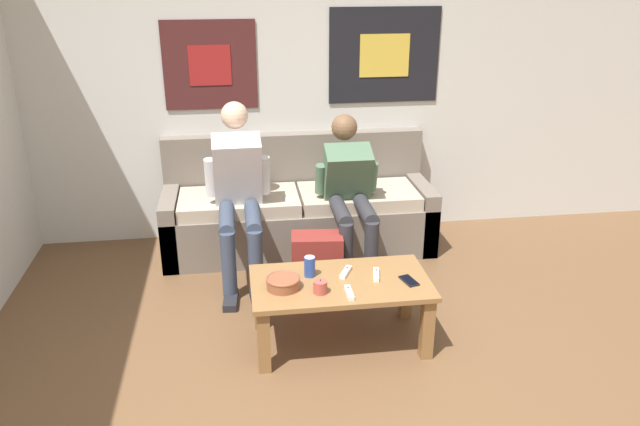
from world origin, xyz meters
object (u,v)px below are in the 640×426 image
object	(u,v)px
backpack	(317,265)
drink_can_blue	(310,266)
coffee_table	(340,292)
game_controller_far_center	(349,293)
ceramic_bowl	(283,282)
cell_phone	(409,281)
person_seated_teen	(350,189)
couch	(298,212)
game_controller_near_left	(346,272)
game_controller_near_right	(376,274)
pillar_candle	(320,287)
person_seated_adult	(238,187)

from	to	relation	value
backpack	drink_can_blue	xyz separation A→B (m)	(-0.12, -0.55, 0.27)
coffee_table	backpack	distance (m)	0.65
game_controller_far_center	ceramic_bowl	bearing A→B (deg)	160.37
ceramic_bowl	drink_can_blue	distance (m)	0.21
cell_phone	backpack	bearing A→B (deg)	122.17
person_seated_teen	couch	bearing A→B (deg)	132.56
game_controller_near_left	game_controller_near_right	xyz separation A→B (m)	(0.17, -0.06, 0.00)
backpack	cell_phone	size ratio (longest dim) A/B	2.83
person_seated_teen	pillar_candle	world-z (taller)	person_seated_teen
person_seated_teen	game_controller_near_right	xyz separation A→B (m)	(-0.02, -1.00, -0.18)
game_controller_far_center	couch	bearing A→B (deg)	94.32
coffee_table	couch	bearing A→B (deg)	94.02
drink_can_blue	coffee_table	bearing A→B (deg)	-26.67
backpack	game_controller_far_center	bearing A→B (deg)	-85.03
ceramic_bowl	drink_can_blue	size ratio (longest dim) A/B	1.58
pillar_candle	game_controller_near_left	distance (m)	0.27
backpack	game_controller_near_right	world-z (taller)	game_controller_near_right
couch	person_seated_adult	xyz separation A→B (m)	(-0.46, -0.37, 0.36)
game_controller_near_right	game_controller_far_center	size ratio (longest dim) A/B	1.03
couch	pillar_candle	distance (m)	1.53
couch	cell_phone	xyz separation A→B (m)	(0.49, -1.46, 0.13)
person_seated_adult	game_controller_far_center	xyz separation A→B (m)	(0.58, -1.19, -0.23)
coffee_table	game_controller_near_left	distance (m)	0.13
pillar_candle	game_controller_far_center	size ratio (longest dim) A/B	0.59
coffee_table	game_controller_near_left	size ratio (longest dim) A/B	7.25
backpack	cell_phone	bearing A→B (deg)	-57.83
game_controller_far_center	cell_phone	distance (m)	0.39
coffee_table	pillar_candle	xyz separation A→B (m)	(-0.14, -0.12, 0.11)
ceramic_bowl	game_controller_near_left	world-z (taller)	ceramic_bowl
game_controller_near_right	game_controller_far_center	distance (m)	0.27
coffee_table	game_controller_near_left	xyz separation A→B (m)	(0.05, 0.08, 0.09)
person_seated_teen	pillar_candle	bearing A→B (deg)	-108.22
person_seated_adult	ceramic_bowl	world-z (taller)	person_seated_adult
ceramic_bowl	cell_phone	distance (m)	0.73
person_seated_adult	pillar_candle	size ratio (longest dim) A/B	14.25
backpack	ceramic_bowl	bearing A→B (deg)	-113.05
person_seated_adult	backpack	xyz separation A→B (m)	(0.51, -0.39, -0.45)
couch	person_seated_teen	distance (m)	0.59
game_controller_far_center	backpack	bearing A→B (deg)	94.97
couch	pillar_candle	world-z (taller)	couch
drink_can_blue	ceramic_bowl	bearing A→B (deg)	-143.36
pillar_candle	backpack	bearing A→B (deg)	83.50
backpack	pillar_candle	bearing A→B (deg)	-96.50
drink_can_blue	cell_phone	world-z (taller)	drink_can_blue
person_seated_adult	game_controller_far_center	size ratio (longest dim) A/B	8.44
drink_can_blue	pillar_candle	bearing A→B (deg)	-80.95
drink_can_blue	backpack	bearing A→B (deg)	77.72
game_controller_near_right	cell_phone	size ratio (longest dim) A/B	1.00
coffee_table	person_seated_adult	xyz separation A→B (m)	(-0.56, 1.02, 0.32)
drink_can_blue	game_controller_near_left	distance (m)	0.22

